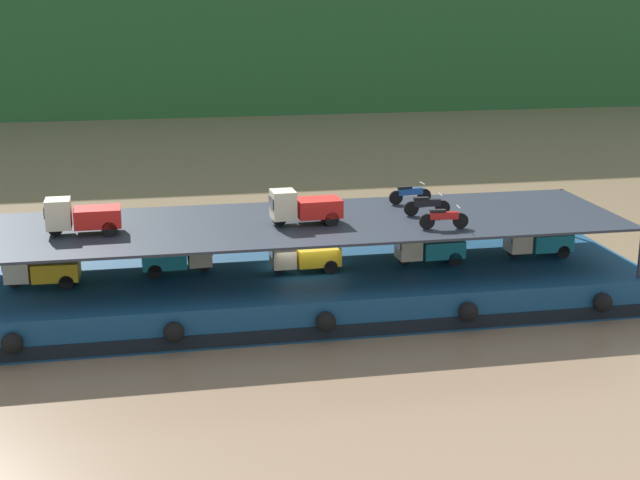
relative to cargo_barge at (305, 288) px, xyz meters
The scene contains 13 objects.
ground_plane 0.75m from the cargo_barge, 90.00° to the left, with size 400.00×400.00×0.00m, color #7F664C.
cargo_barge is the anchor object (origin of this frame).
cargo_rack 2.69m from the cargo_barge, 90.00° to the left, with size 25.25×7.17×2.00m.
mini_truck_lower_stern 10.21m from the cargo_barge, behind, with size 2.78×1.26×1.38m.
mini_truck_lower_aft 5.21m from the cargo_barge, behind, with size 2.77×1.26×1.38m.
mini_truck_lower_mid 1.46m from the cargo_barge, 115.83° to the right, with size 2.79×1.30×1.38m.
mini_truck_lower_fore 5.28m from the cargo_barge, ahead, with size 2.77×1.25×1.38m.
mini_truck_lower_bow 9.96m from the cargo_barge, ahead, with size 2.75×1.22×1.38m.
mini_truck_upper_stern 9.14m from the cargo_barge, behind, with size 2.76×1.24×1.38m.
mini_truck_upper_mid 3.47m from the cargo_barge, 102.99° to the right, with size 2.79×1.29×1.38m.
motorcycle_upper_port 6.27m from the cargo_barge, 23.02° to the right, with size 1.90×0.55×0.87m.
motorcycle_upper_centre 5.92m from the cargo_barge, ahead, with size 1.90×0.55×0.87m.
motorcycle_upper_stbd 6.26m from the cargo_barge, 23.93° to the left, with size 1.90×0.55×0.87m.
Camera 1 is at (-5.96, -33.68, 12.26)m, focal length 50.34 mm.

